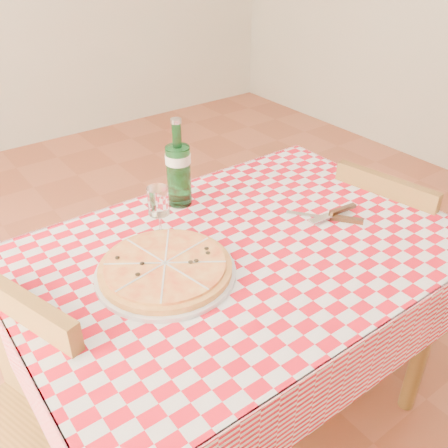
% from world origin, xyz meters
% --- Properties ---
extents(dining_table, '(1.20, 0.80, 0.75)m').
position_xyz_m(dining_table, '(0.00, 0.00, 0.66)').
color(dining_table, brown).
rests_on(dining_table, ground).
extents(tablecloth, '(1.30, 0.90, 0.01)m').
position_xyz_m(tablecloth, '(0.00, 0.00, 0.75)').
color(tablecloth, '#B00A19').
rests_on(tablecloth, dining_table).
extents(chair_near, '(0.43, 0.43, 0.83)m').
position_xyz_m(chair_near, '(0.69, -0.03, 0.47)').
color(chair_near, brown).
rests_on(chair_near, ground).
extents(chair_far, '(0.48, 0.48, 0.84)m').
position_xyz_m(chair_far, '(-0.69, 0.05, 0.48)').
color(chair_far, brown).
rests_on(chair_far, ground).
extents(pizza_plate, '(0.44, 0.44, 0.05)m').
position_xyz_m(pizza_plate, '(-0.24, 0.02, 0.78)').
color(pizza_plate, '#C98B43').
rests_on(pizza_plate, tablecloth).
extents(water_bottle, '(0.08, 0.08, 0.29)m').
position_xyz_m(water_bottle, '(-0.00, 0.33, 0.91)').
color(water_bottle, '#175E27').
rests_on(water_bottle, tablecloth).
extents(wine_glass, '(0.07, 0.07, 0.16)m').
position_xyz_m(wine_glass, '(-0.15, 0.20, 0.84)').
color(wine_glass, white).
rests_on(wine_glass, tablecloth).
extents(cutlery, '(0.33, 0.31, 0.03)m').
position_xyz_m(cutlery, '(0.33, -0.04, 0.77)').
color(cutlery, silver).
rests_on(cutlery, tablecloth).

